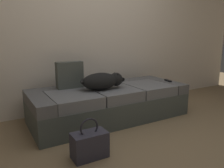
% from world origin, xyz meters
% --- Properties ---
extents(ground_plane, '(10.00, 10.00, 0.00)m').
position_xyz_m(ground_plane, '(0.00, 0.00, 0.00)').
color(ground_plane, '#8A704E').
extents(back_wall, '(6.40, 0.10, 2.80)m').
position_xyz_m(back_wall, '(0.00, 1.71, 1.40)').
color(back_wall, beige).
rests_on(back_wall, ground).
extents(couch, '(2.07, 0.84, 0.43)m').
position_xyz_m(couch, '(0.00, 1.09, 0.21)').
color(couch, '#48504B').
rests_on(couch, ground).
extents(dog_dark, '(0.63, 0.30, 0.21)m').
position_xyz_m(dog_dark, '(-0.14, 1.02, 0.54)').
color(dog_dark, black).
rests_on(dog_dark, couch).
extents(tv_remote, '(0.08, 0.16, 0.02)m').
position_xyz_m(tv_remote, '(0.94, 0.99, 0.44)').
color(tv_remote, black).
rests_on(tv_remote, couch).
extents(throw_pillow, '(0.34, 0.13, 0.34)m').
position_xyz_m(throw_pillow, '(-0.47, 1.31, 0.60)').
color(throw_pillow, '#4B5149').
rests_on(throw_pillow, couch).
extents(handbag, '(0.32, 0.18, 0.38)m').
position_xyz_m(handbag, '(-0.66, 0.31, 0.13)').
color(handbag, '#353341').
rests_on(handbag, ground).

